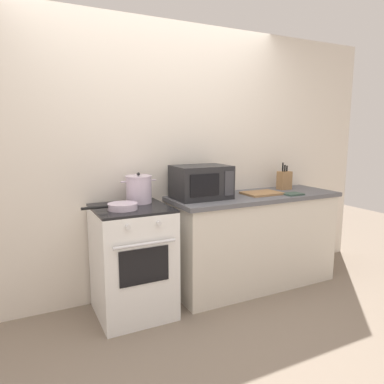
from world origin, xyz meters
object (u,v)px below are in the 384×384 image
Objects in this scene: stock_pot at (139,189)px; microwave at (201,182)px; knife_block at (284,180)px; oven_mitt at (293,194)px; cutting_board at (262,193)px; stove at (133,261)px; frying_pan at (122,206)px.

microwave is (0.57, -0.06, 0.03)m from stock_pot.
knife_block is at bearing 3.46° from microwave.
microwave reaches higher than oven_mitt.
oven_mitt is at bearing -32.92° from cutting_board.
knife_block is (1.71, 0.14, 0.56)m from stove.
knife_block reaches higher than stove.
microwave is 1.03m from knife_block.
frying_pan reaches higher than stove.
stock_pot is 1.60m from knife_block.
frying_pan is 1.41m from cutting_board.
cutting_board is (1.20, -0.13, -0.11)m from stock_pot.
microwave is at bearing 6.59° from stove.
stock_pot is at bearing 173.67° from cutting_board.
microwave reaches higher than knife_block.
stove is 2.13× the size of frying_pan.
oven_mitt is (1.66, -0.09, -0.02)m from frying_pan.
frying_pan is at bearing -173.44° from knife_block.
frying_pan is (-0.21, -0.20, -0.09)m from stock_pot.
frying_pan is 0.86× the size of microwave.
cutting_board is at bearing -6.33° from stock_pot.
stock_pot is 0.58m from microwave.
stock_pot is 1.21m from cutting_board.
knife_block is 1.57× the size of oven_mitt.
oven_mitt is at bearing -116.47° from knife_block.
microwave is at bearing -176.54° from knife_block.
knife_block is at bearing 19.44° from cutting_board.
microwave reaches higher than cutting_board.
oven_mitt is (1.56, -0.16, 0.47)m from stove.
oven_mitt reaches higher than stove.
frying_pan is 2.40× the size of oven_mitt.
stock_pot is 1.08× the size of knife_block.
microwave is (0.69, 0.08, 0.61)m from stove.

